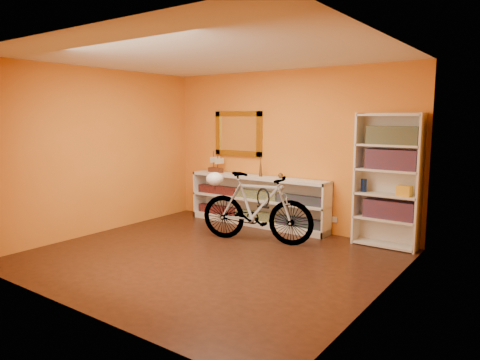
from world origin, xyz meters
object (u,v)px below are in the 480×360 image
Objects in this scene: console_unit at (257,201)px; helmet at (215,179)px; bookcase at (387,181)px; bicycle at (256,208)px.

console_unit is 1.13m from helmet.
bookcase is 1.08× the size of bicycle.
console_unit is 2.24m from bookcase.
helmet is at bearing -155.35° from bookcase.
bicycle is (-1.62, -0.88, -0.43)m from bookcase.
bicycle reaches higher than console_unit.
console_unit is at bearing 18.96° from bicycle.
helmet is at bearing 90.00° from bicycle.
console_unit is at bearing 84.46° from helmet.
bookcase is at bearing 24.65° from helmet.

